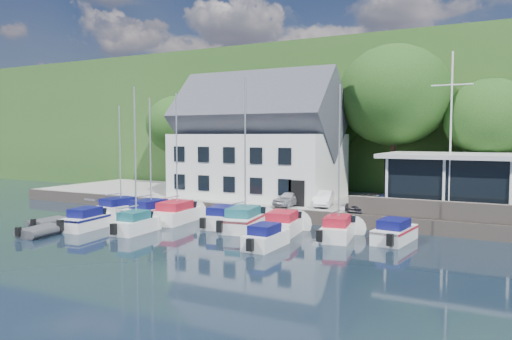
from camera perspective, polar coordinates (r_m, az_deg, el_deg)
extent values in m
plane|color=black|center=(26.81, -3.22, -9.85)|extent=(180.00, 180.00, 0.00)
cube|color=gray|center=(42.38, 9.23, -4.07)|extent=(60.00, 13.00, 1.00)
cube|color=#6E6158|center=(36.36, 5.89, -5.38)|extent=(60.00, 0.30, 1.00)
cube|color=#294F1D|center=(85.31, 19.09, 4.86)|extent=(160.00, 75.00, 16.00)
cube|color=olive|center=(92.88, 24.95, 9.66)|extent=(50.00, 30.00, 0.30)
cube|color=#6E6158|center=(33.99, 25.30, -4.53)|extent=(18.00, 0.50, 1.20)
imported|color=#B8B8BD|center=(38.44, 3.91, -3.24)|extent=(1.92, 3.55, 1.15)
imported|color=white|center=(38.47, 7.73, -3.23)|extent=(2.02, 3.80, 1.19)
imported|color=#303036|center=(36.80, 12.19, -3.69)|extent=(2.05, 3.93, 1.09)
imported|color=#2F4191|center=(36.85, 14.72, -3.62)|extent=(2.31, 3.82, 1.22)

